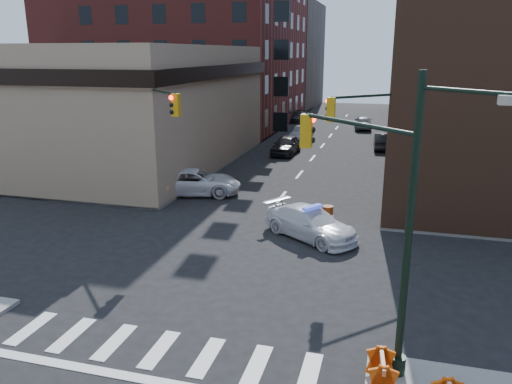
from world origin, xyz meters
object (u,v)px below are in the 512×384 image
Objects in this scene: police_car at (311,223)px; pickup at (195,182)px; pedestrian_b at (103,172)px; parked_car_enear at (383,141)px; parked_car_wnear at (286,145)px; barrel_road at (328,215)px; barrel_bank at (189,188)px; pedestrian_a at (142,178)px; barricade_nw_a at (160,194)px; parked_car_wfar at (302,133)px.

police_car is 0.89× the size of pickup.
police_car is 2.59× the size of pedestrian_b.
parked_car_enear is (2.69, 24.06, 0.00)m from police_car.
barrel_road is (5.85, -17.34, -0.32)m from parked_car_wnear.
pickup is 6.18m from pedestrian_b.
parked_car_wnear is 14.78m from barrel_bank.
parked_car_enear is 4.54× the size of barrel_road.
parked_car_wnear is at bearing 102.69° from pedestrian_a.
barrel_road is (-2.15, -21.94, -0.24)m from parked_car_enear.
police_car is 20.18m from parked_car_wnear.
barricade_nw_a is (-9.85, 0.92, 0.10)m from barrel_road.
barrel_bank is 0.91× the size of barricade_nw_a.
pickup reaches higher than police_car.
pedestrian_a is 1.60× the size of barricade_nw_a.
parked_car_wnear reaches higher than police_car.
barricade_nw_a is (-9.31, 3.05, -0.13)m from police_car.
pedestrian_b reaches higher than parked_car_enear.
pickup reaches higher than barrel_bank.
police_car is at bearing -18.84° from barricade_nw_a.
parked_car_wnear is 15.97m from pedestrian_a.
police_car reaches higher than parked_car_wfar.
pickup is 5.78× the size of barrel_road.
parked_car_enear is at bearing 32.72° from parked_car_wnear.
police_car is 24.21m from parked_car_enear.
pedestrian_b is at bearing 104.18° from police_car.
police_car is at bearing 79.90° from parked_car_enear.
pedestrian_a is at bearing 92.89° from pickup.
barrel_bank is at bearing 56.29° from parked_car_enear.
parked_car_enear is (8.00, 4.59, -0.08)m from parked_car_wnear.
pedestrian_a is (-11.24, 4.64, 0.37)m from police_car.
pedestrian_b is at bearing -119.35° from parked_car_wnear.
parked_car_wnear reaches higher than parked_car_enear.
barrel_road is 9.31m from barrel_bank.
police_car is 9.80m from barricade_nw_a.
pickup is 9.35m from barrel_road.
pedestrian_b is at bearing 44.28° from parked_car_enear.
police_car is 1.23× the size of parked_car_wfar.
parked_car_wfar reaches higher than barrel_road.
pedestrian_b is (-16.98, -18.86, 0.39)m from parked_car_enear.
pickup is 1.19× the size of parked_car_wnear.
pickup is 5.27× the size of barrel_bank.
pedestrian_b is (-14.30, 5.20, 0.39)m from police_car.
pedestrian_b is at bearing 79.42° from pickup.
pedestrian_a reaches higher than pickup.
pickup is at bearing 73.75° from barrel_bank.
pickup reaches higher than barrel_road.
pedestrian_b is at bearing -105.56° from parked_car_wfar.
parked_car_enear reaches higher than barrel_bank.
parked_car_wnear is 1.16× the size of parked_car_wfar.
barrel_bank is (-3.00, -14.47, -0.27)m from parked_car_wnear.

